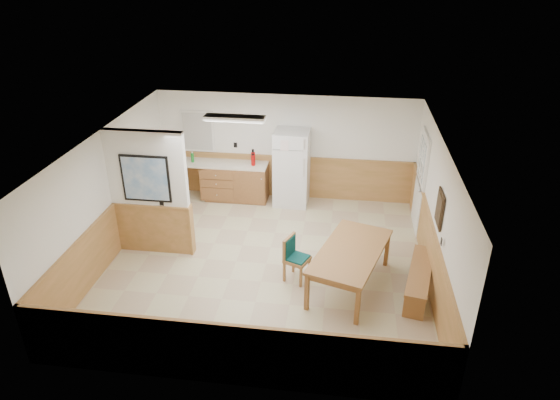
# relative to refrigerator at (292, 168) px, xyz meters

# --- Properties ---
(ground) EXTENTS (6.00, 6.00, 0.00)m
(ground) POSITION_rel_refrigerator_xyz_m (-0.18, -2.63, -0.89)
(ground) COLOR beige
(ground) RESTS_ON ground
(ceiling) EXTENTS (6.00, 6.00, 0.02)m
(ceiling) POSITION_rel_refrigerator_xyz_m (-0.18, -2.63, 1.61)
(ceiling) COLOR white
(ceiling) RESTS_ON back_wall
(back_wall) EXTENTS (6.00, 0.02, 2.50)m
(back_wall) POSITION_rel_refrigerator_xyz_m (-0.18, 0.37, 0.36)
(back_wall) COLOR white
(back_wall) RESTS_ON ground
(right_wall) EXTENTS (0.02, 6.00, 2.50)m
(right_wall) POSITION_rel_refrigerator_xyz_m (2.82, -2.63, 0.36)
(right_wall) COLOR white
(right_wall) RESTS_ON ground
(left_wall) EXTENTS (0.02, 6.00, 2.50)m
(left_wall) POSITION_rel_refrigerator_xyz_m (-3.18, -2.63, 0.36)
(left_wall) COLOR white
(left_wall) RESTS_ON ground
(wainscot_back) EXTENTS (6.00, 0.04, 1.00)m
(wainscot_back) POSITION_rel_refrigerator_xyz_m (-0.18, 0.35, -0.39)
(wainscot_back) COLOR #C0844D
(wainscot_back) RESTS_ON ground
(wainscot_right) EXTENTS (0.04, 6.00, 1.00)m
(wainscot_right) POSITION_rel_refrigerator_xyz_m (2.80, -2.63, -0.39)
(wainscot_right) COLOR #C0844D
(wainscot_right) RESTS_ON ground
(wainscot_left) EXTENTS (0.04, 6.00, 1.00)m
(wainscot_left) POSITION_rel_refrigerator_xyz_m (-3.16, -2.63, -0.39)
(wainscot_left) COLOR #C0844D
(wainscot_left) RESTS_ON ground
(partition_wall) EXTENTS (1.50, 0.20, 2.50)m
(partition_wall) POSITION_rel_refrigerator_xyz_m (-2.43, -2.43, 0.34)
(partition_wall) COLOR white
(partition_wall) RESTS_ON ground
(kitchen_counter) EXTENTS (2.20, 0.61, 1.00)m
(kitchen_counter) POSITION_rel_refrigerator_xyz_m (-1.39, 0.05, -0.43)
(kitchen_counter) COLOR brown
(kitchen_counter) RESTS_ON ground
(exterior_door) EXTENTS (0.07, 1.02, 2.15)m
(exterior_door) POSITION_rel_refrigerator_xyz_m (2.78, -0.73, 0.16)
(exterior_door) COLOR white
(exterior_door) RESTS_ON ground
(kitchen_window) EXTENTS (0.80, 0.04, 1.00)m
(kitchen_window) POSITION_rel_refrigerator_xyz_m (-2.28, 0.35, 0.66)
(kitchen_window) COLOR white
(kitchen_window) RESTS_ON back_wall
(wall_painting) EXTENTS (0.04, 0.50, 0.60)m
(wall_painting) POSITION_rel_refrigerator_xyz_m (2.78, -2.93, 0.66)
(wall_painting) COLOR #2F2113
(wall_painting) RESTS_ON right_wall
(fluorescent_fixture) EXTENTS (1.20, 0.30, 0.09)m
(fluorescent_fixture) POSITION_rel_refrigerator_xyz_m (-0.98, -1.33, 1.56)
(fluorescent_fixture) COLOR white
(fluorescent_fixture) RESTS_ON ceiling
(refrigerator) EXTENTS (0.81, 0.73, 1.78)m
(refrigerator) POSITION_rel_refrigerator_xyz_m (0.00, 0.00, 0.00)
(refrigerator) COLOR white
(refrigerator) RESTS_ON ground
(dining_table) EXTENTS (1.53, 2.17, 0.75)m
(dining_table) POSITION_rel_refrigerator_xyz_m (1.39, -3.12, -0.23)
(dining_table) COLOR #9D6039
(dining_table) RESTS_ON ground
(dining_bench) EXTENTS (0.69, 1.67, 0.45)m
(dining_bench) POSITION_rel_refrigerator_xyz_m (2.59, -3.12, -0.54)
(dining_bench) COLOR #9D6039
(dining_bench) RESTS_ON ground
(dining_chair) EXTENTS (0.64, 0.55, 0.85)m
(dining_chair) POSITION_rel_refrigerator_xyz_m (0.38, -3.02, -0.39)
(dining_chair) COLOR #9D6039
(dining_chair) RESTS_ON ground
(fire_extinguisher) EXTENTS (0.11, 0.11, 0.39)m
(fire_extinguisher) POSITION_rel_refrigerator_xyz_m (-0.90, 0.03, 0.18)
(fire_extinguisher) COLOR #B20909
(fire_extinguisher) RESTS_ON kitchen_counter
(soap_bottle) EXTENTS (0.09, 0.09, 0.22)m
(soap_bottle) POSITION_rel_refrigerator_xyz_m (-2.35, 0.02, 0.12)
(soap_bottle) COLOR #188427
(soap_bottle) RESTS_ON kitchen_counter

